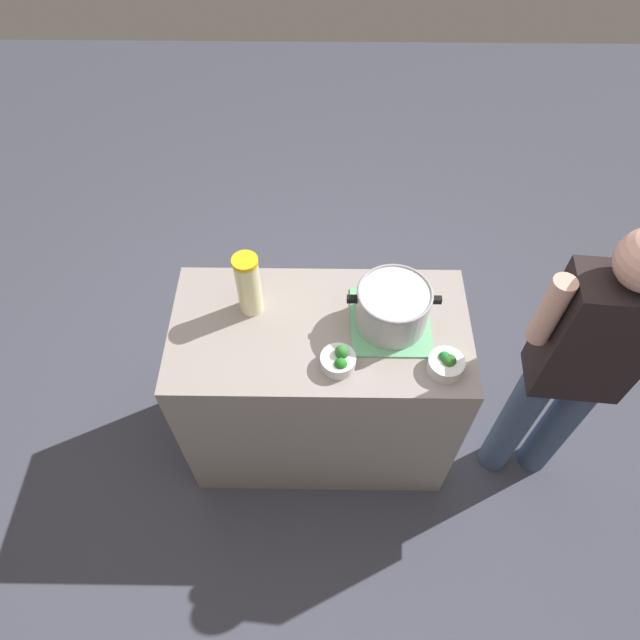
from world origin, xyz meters
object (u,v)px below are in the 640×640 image
Objects in this scene: lemonade_pitcher at (248,285)px; broccoli_bowl_front at (446,364)px; broccoli_bowl_center at (339,360)px; person_cook at (574,368)px; cooking_pot at (393,306)px.

lemonade_pitcher reaches higher than broccoli_bowl_front.
lemonade_pitcher is 2.14× the size of broccoli_bowl_center.
person_cook is at bearing 5.25° from broccoli_bowl_front.
cooking_pot reaches higher than broccoli_bowl_front.
cooking_pot is 0.55m from lemonade_pitcher.
person_cook is at bearing -12.97° from cooking_pot.
cooking_pot is 1.24× the size of lemonade_pitcher.
cooking_pot is 2.66× the size of broccoli_bowl_center.
person_cook is (0.51, 0.05, -0.10)m from broccoli_bowl_front.
broccoli_bowl_center is (-0.39, 0.01, -0.00)m from broccoli_bowl_front.
lemonade_pitcher is 0.79m from broccoli_bowl_front.
cooking_pot is 0.74m from person_cook.
person_cook reaches higher than lemonade_pitcher.
lemonade_pitcher is 0.45m from broccoli_bowl_center.
person_cook reaches higher than broccoli_bowl_center.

